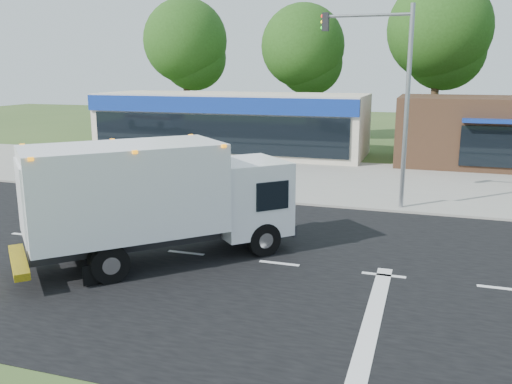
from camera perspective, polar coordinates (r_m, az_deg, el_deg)
ground at (r=16.03m, az=2.46°, el=-7.56°), size 120.00×120.00×0.00m
road_asphalt at (r=16.02m, az=2.46°, el=-7.55°), size 60.00×14.00×0.02m
sidewalk at (r=23.68m, az=7.82°, el=-0.78°), size 60.00×2.40×0.12m
parking_apron at (r=29.30m, az=9.86°, el=1.66°), size 60.00×9.00×0.02m
lane_markings at (r=14.50m, az=6.22°, el=-9.80°), size 55.20×7.00×0.01m
ems_box_truck at (r=15.96m, az=-10.52°, el=-0.18°), size 7.41×7.39×3.55m
emergency_worker at (r=17.71m, az=-21.24°, el=-3.38°), size 0.75×0.68×1.84m
retail_strip_mall at (r=36.96m, az=-2.67°, el=7.26°), size 18.00×6.20×4.00m
brown_storefront at (r=34.78m, az=23.01°, el=5.89°), size 10.00×6.70×4.00m
traffic_signal_pole at (r=22.16m, az=14.02°, el=10.75°), size 3.51×0.25×8.00m
background_trees at (r=42.96m, az=11.95°, el=14.94°), size 36.77×7.39×12.10m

